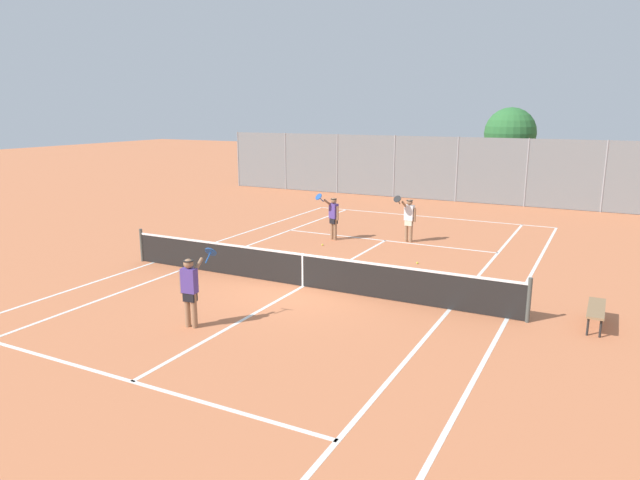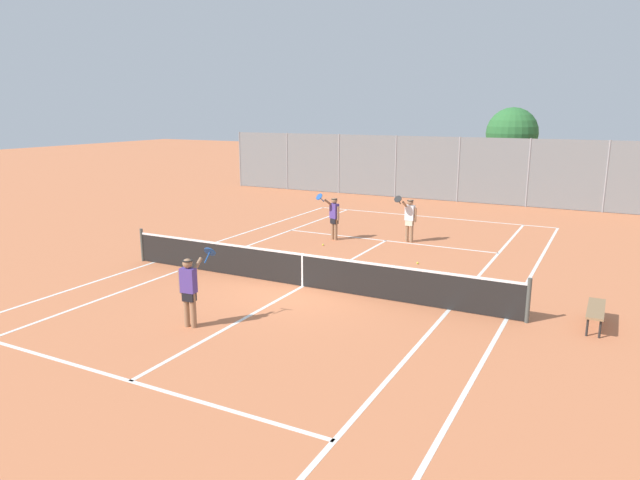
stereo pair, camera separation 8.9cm
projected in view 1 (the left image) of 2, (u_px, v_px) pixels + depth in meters
name	position (u px, v px, depth m)	size (l,w,h in m)	color
ground_plane	(303.00, 286.00, 15.87)	(120.00, 120.00, 0.00)	#C67047
court_line_markings	(303.00, 286.00, 15.87)	(11.10, 23.90, 0.01)	silver
tennis_net	(303.00, 269.00, 15.76)	(12.00, 0.10, 1.07)	#474C47
player_near_side	(190.00, 288.00, 12.72)	(0.61, 0.78, 1.77)	#936B4C
player_far_left	(333.00, 216.00, 21.37)	(0.85, 0.68, 1.77)	#936B4C
player_far_right	(409.00, 217.00, 21.00)	(0.71, 0.72, 1.77)	#936B4C
loose_tennis_ball_0	(417.00, 263.00, 18.18)	(0.07, 0.07, 0.07)	#D1DB33
loose_tennis_ball_1	(322.00, 245.00, 20.62)	(0.07, 0.07, 0.07)	#D1DB33
loose_tennis_ball_2	(369.00, 273.00, 17.10)	(0.07, 0.07, 0.07)	#D1DB33
loose_tennis_ball_3	(224.00, 262.00, 18.33)	(0.07, 0.07, 0.07)	#D1DB33
courtside_bench	(596.00, 310.00, 12.85)	(0.36, 1.50, 0.47)	olive
back_fence	(457.00, 169.00, 30.10)	(28.13, 0.08, 3.43)	gray
tree_behind_left	(511.00, 134.00, 31.66)	(2.82, 2.82, 4.94)	brown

